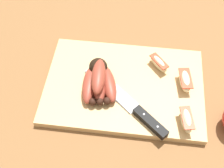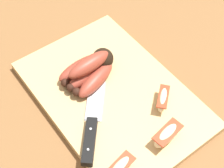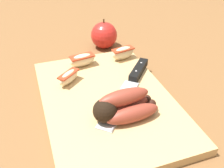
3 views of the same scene
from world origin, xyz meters
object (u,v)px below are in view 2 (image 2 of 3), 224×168
(banana_bunch, at_px, (90,70))
(chefs_knife, at_px, (92,121))
(apple_wedge_near, at_px, (167,135))
(apple_wedge_middle, at_px, (120,168))
(apple_wedge_far, at_px, (163,99))

(banana_bunch, distance_m, chefs_knife, 0.12)
(apple_wedge_near, bearing_deg, banana_bunch, 7.59)
(apple_wedge_near, bearing_deg, chefs_knife, 38.65)
(apple_wedge_near, distance_m, apple_wedge_middle, 0.12)
(apple_wedge_far, bearing_deg, apple_wedge_near, 143.70)
(chefs_knife, bearing_deg, apple_wedge_middle, 170.26)
(banana_bunch, height_order, apple_wedge_middle, banana_bunch)
(chefs_knife, height_order, apple_wedge_middle, apple_wedge_middle)
(banana_bunch, distance_m, apple_wedge_near, 0.23)
(apple_wedge_middle, distance_m, apple_wedge_far, 0.18)
(chefs_knife, distance_m, apple_wedge_near, 0.15)
(banana_bunch, height_order, apple_wedge_far, banana_bunch)
(apple_wedge_near, relative_size, apple_wedge_middle, 1.05)
(chefs_knife, bearing_deg, apple_wedge_far, -109.05)
(chefs_knife, relative_size, apple_wedge_far, 3.66)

